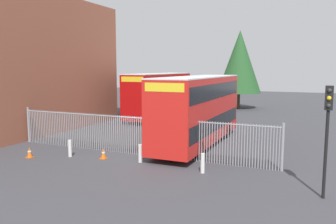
{
  "coord_description": "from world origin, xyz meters",
  "views": [
    {
      "loc": [
        9.11,
        -16.76,
        4.94
      ],
      "look_at": [
        0.0,
        4.0,
        2.0
      ],
      "focal_mm": 36.34,
      "sensor_mm": 36.0,
      "label": 1
    }
  ],
  "objects_px": {
    "bollard_near_left": "(70,148)",
    "bollard_near_right": "(203,163)",
    "traffic_cone_by_gate": "(103,154)",
    "traffic_light_kerbside": "(328,121)",
    "traffic_cone_mid_forecourt": "(29,152)",
    "double_decker_bus_behind_fence_left": "(159,94)",
    "bollard_center_front": "(140,153)",
    "double_decker_bus_near_gate": "(199,108)"
  },
  "relations": [
    {
      "from": "double_decker_bus_near_gate",
      "to": "bollard_near_left",
      "type": "height_order",
      "value": "double_decker_bus_near_gate"
    },
    {
      "from": "double_decker_bus_behind_fence_left",
      "to": "traffic_cone_by_gate",
      "type": "relative_size",
      "value": 18.32
    },
    {
      "from": "double_decker_bus_behind_fence_left",
      "to": "bollard_center_front",
      "type": "relative_size",
      "value": 11.38
    },
    {
      "from": "double_decker_bus_near_gate",
      "to": "bollard_near_left",
      "type": "bearing_deg",
      "value": -134.52
    },
    {
      "from": "bollard_near_right",
      "to": "traffic_cone_mid_forecourt",
      "type": "bearing_deg",
      "value": -172.92
    },
    {
      "from": "double_decker_bus_behind_fence_left",
      "to": "bollard_center_front",
      "type": "bearing_deg",
      "value": -68.44
    },
    {
      "from": "double_decker_bus_behind_fence_left",
      "to": "traffic_cone_by_gate",
      "type": "xyz_separation_m",
      "value": [
        3.8,
        -15.33,
        -2.13
      ]
    },
    {
      "from": "traffic_light_kerbside",
      "to": "traffic_cone_by_gate",
      "type": "bearing_deg",
      "value": 172.56
    },
    {
      "from": "double_decker_bus_near_gate",
      "to": "traffic_cone_by_gate",
      "type": "bearing_deg",
      "value": -124.44
    },
    {
      "from": "bollard_near_right",
      "to": "traffic_cone_by_gate",
      "type": "height_order",
      "value": "bollard_near_right"
    },
    {
      "from": "traffic_cone_by_gate",
      "to": "traffic_cone_mid_forecourt",
      "type": "height_order",
      "value": "same"
    },
    {
      "from": "double_decker_bus_behind_fence_left",
      "to": "traffic_light_kerbside",
      "type": "relative_size",
      "value": 2.51
    },
    {
      "from": "bollard_near_left",
      "to": "bollard_near_right",
      "type": "relative_size",
      "value": 1.0
    },
    {
      "from": "bollard_near_right",
      "to": "traffic_light_kerbside",
      "type": "distance_m",
      "value": 5.89
    },
    {
      "from": "double_decker_bus_behind_fence_left",
      "to": "bollard_center_front",
      "type": "xyz_separation_m",
      "value": [
        5.99,
        -15.15,
        -1.95
      ]
    },
    {
      "from": "traffic_cone_mid_forecourt",
      "to": "traffic_light_kerbside",
      "type": "relative_size",
      "value": 0.14
    },
    {
      "from": "double_decker_bus_near_gate",
      "to": "traffic_cone_by_gate",
      "type": "relative_size",
      "value": 18.32
    },
    {
      "from": "bollard_near_right",
      "to": "traffic_light_kerbside",
      "type": "xyz_separation_m",
      "value": [
        5.2,
        -1.19,
        2.51
      ]
    },
    {
      "from": "bollard_near_right",
      "to": "traffic_cone_by_gate",
      "type": "xyz_separation_m",
      "value": [
        -5.77,
        0.25,
        -0.19
      ]
    },
    {
      "from": "double_decker_bus_near_gate",
      "to": "traffic_light_kerbside",
      "type": "relative_size",
      "value": 2.51
    },
    {
      "from": "traffic_cone_mid_forecourt",
      "to": "traffic_cone_by_gate",
      "type": "bearing_deg",
      "value": 20.36
    },
    {
      "from": "double_decker_bus_behind_fence_left",
      "to": "traffic_light_kerbside",
      "type": "xyz_separation_m",
      "value": [
        14.76,
        -16.77,
        0.56
      ]
    },
    {
      "from": "bollard_near_left",
      "to": "traffic_cone_mid_forecourt",
      "type": "xyz_separation_m",
      "value": [
        -1.93,
        -1.07,
        -0.19
      ]
    },
    {
      "from": "bollard_near_right",
      "to": "traffic_cone_mid_forecourt",
      "type": "height_order",
      "value": "bollard_near_right"
    },
    {
      "from": "double_decker_bus_behind_fence_left",
      "to": "bollard_near_left",
      "type": "bearing_deg",
      "value": -83.35
    },
    {
      "from": "bollard_center_front",
      "to": "traffic_cone_by_gate",
      "type": "distance_m",
      "value": 2.2
    },
    {
      "from": "bollard_near_left",
      "to": "traffic_cone_mid_forecourt",
      "type": "distance_m",
      "value": 2.22
    },
    {
      "from": "bollard_center_front",
      "to": "bollard_near_right",
      "type": "relative_size",
      "value": 1.0
    },
    {
      "from": "traffic_light_kerbside",
      "to": "bollard_near_right",
      "type": "bearing_deg",
      "value": 167.16
    },
    {
      "from": "bollard_near_left",
      "to": "traffic_cone_by_gate",
      "type": "xyz_separation_m",
      "value": [
        1.97,
        0.38,
        -0.19
      ]
    },
    {
      "from": "bollard_near_left",
      "to": "traffic_cone_by_gate",
      "type": "height_order",
      "value": "bollard_near_left"
    },
    {
      "from": "double_decker_bus_behind_fence_left",
      "to": "bollard_near_right",
      "type": "xyz_separation_m",
      "value": [
        9.56,
        -15.58,
        -1.95
      ]
    },
    {
      "from": "bollard_center_front",
      "to": "traffic_cone_mid_forecourt",
      "type": "relative_size",
      "value": 1.61
    },
    {
      "from": "bollard_near_right",
      "to": "double_decker_bus_near_gate",
      "type": "bearing_deg",
      "value": 110.45
    },
    {
      "from": "traffic_cone_by_gate",
      "to": "traffic_light_kerbside",
      "type": "xyz_separation_m",
      "value": [
        10.97,
        -1.43,
        2.7
      ]
    },
    {
      "from": "bollard_near_right",
      "to": "bollard_near_left",
      "type": "bearing_deg",
      "value": -179.02
    },
    {
      "from": "double_decker_bus_near_gate",
      "to": "traffic_cone_mid_forecourt",
      "type": "distance_m",
      "value": 10.41
    },
    {
      "from": "double_decker_bus_near_gate",
      "to": "traffic_cone_mid_forecourt",
      "type": "xyz_separation_m",
      "value": [
        -7.58,
        -6.81,
        -2.13
      ]
    },
    {
      "from": "double_decker_bus_near_gate",
      "to": "bollard_near_right",
      "type": "bearing_deg",
      "value": -69.55
    },
    {
      "from": "traffic_cone_by_gate",
      "to": "bollard_center_front",
      "type": "bearing_deg",
      "value": 4.77
    },
    {
      "from": "bollard_near_left",
      "to": "traffic_cone_by_gate",
      "type": "bearing_deg",
      "value": 10.91
    },
    {
      "from": "traffic_cone_by_gate",
      "to": "traffic_light_kerbside",
      "type": "bearing_deg",
      "value": -7.44
    }
  ]
}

